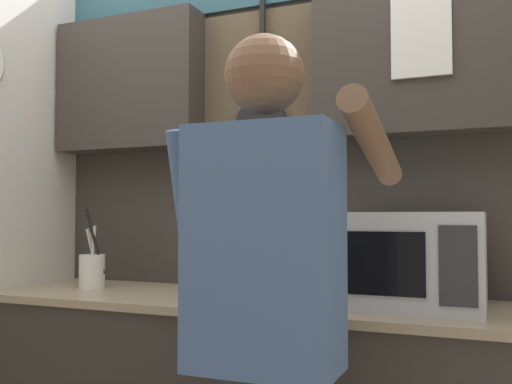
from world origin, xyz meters
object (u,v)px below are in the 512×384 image
object	(u,v)px
microwave	(407,260)
person	(266,299)
knife_block	(220,273)
utensil_crock	(92,269)

from	to	relation	value
microwave	person	bearing A→B (deg)	-114.30
knife_block	utensil_crock	bearing A→B (deg)	179.93
microwave	utensil_crock	size ratio (longest dim) A/B	1.45
knife_block	person	distance (m)	0.74
microwave	knife_block	distance (m)	0.71
utensil_crock	person	distance (m)	1.20
microwave	person	world-z (taller)	person
microwave	utensil_crock	xyz separation A→B (m)	(-1.31, 0.00, -0.08)
utensil_crock	knife_block	bearing A→B (deg)	-0.07
microwave	utensil_crock	bearing A→B (deg)	179.94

